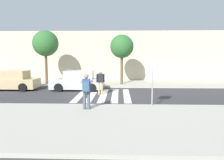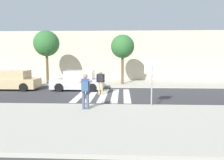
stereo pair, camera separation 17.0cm
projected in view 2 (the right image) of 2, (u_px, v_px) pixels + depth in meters
name	position (u px, v px, depth m)	size (l,w,h in m)	color
ground_plane	(103.00, 96.00, 14.92)	(120.00, 120.00, 0.00)	#38383A
sidewalk_near	(90.00, 122.00, 8.76)	(60.00, 6.00, 0.14)	#B2AD9E
sidewalk_far	(109.00, 83.00, 20.87)	(60.00, 4.80, 0.14)	#B2AD9E
building_facade_far	(111.00, 56.00, 24.95)	(56.00, 4.00, 5.29)	beige
crosswalk_stripe_0	(81.00, 95.00, 15.19)	(0.44, 5.20, 0.01)	silver
crosswalk_stripe_1	(92.00, 95.00, 15.16)	(0.44, 5.20, 0.01)	silver
crosswalk_stripe_2	(104.00, 95.00, 15.12)	(0.44, 5.20, 0.01)	silver
crosswalk_stripe_3	(115.00, 95.00, 15.08)	(0.44, 5.20, 0.01)	silver
crosswalk_stripe_4	(127.00, 95.00, 15.04)	(0.44, 5.20, 0.01)	silver
stop_sign	(152.00, 72.00, 11.11)	(0.76, 0.08, 2.43)	gray
photographer_with_backpack	(85.00, 88.00, 10.45)	(0.61, 0.86, 1.72)	#474C60
pedestrian_crossing	(101.00, 81.00, 15.19)	(0.58, 0.29, 1.72)	tan
parked_car_tan	(13.00, 81.00, 17.47)	(4.10, 1.92, 1.55)	tan
parked_car_silver	(78.00, 81.00, 17.22)	(4.10, 1.92, 1.55)	#B7BABF
street_tree_west	(46.00, 44.00, 19.83)	(2.33, 2.33, 4.84)	brown
street_tree_center	(123.00, 47.00, 19.48)	(2.10, 2.10, 4.44)	brown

